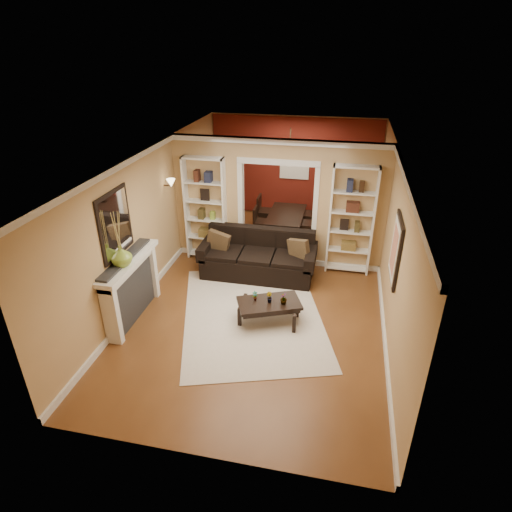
% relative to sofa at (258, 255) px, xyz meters
% --- Properties ---
extents(floor, '(8.00, 8.00, 0.00)m').
position_rel_sofa_xyz_m(floor, '(0.27, -0.45, -0.47)').
color(floor, brown).
rests_on(floor, ground).
extents(ceiling, '(8.00, 8.00, 0.00)m').
position_rel_sofa_xyz_m(ceiling, '(0.27, -0.45, 2.23)').
color(ceiling, white).
rests_on(ceiling, ground).
extents(wall_back, '(8.00, 0.00, 8.00)m').
position_rel_sofa_xyz_m(wall_back, '(0.27, 3.55, 0.88)').
color(wall_back, tan).
rests_on(wall_back, ground).
extents(wall_front, '(8.00, 0.00, 8.00)m').
position_rel_sofa_xyz_m(wall_front, '(0.27, -4.45, 0.88)').
color(wall_front, tan).
rests_on(wall_front, ground).
extents(wall_left, '(0.00, 8.00, 8.00)m').
position_rel_sofa_xyz_m(wall_left, '(-1.98, -0.45, 0.88)').
color(wall_left, tan).
rests_on(wall_left, ground).
extents(wall_right, '(0.00, 8.00, 8.00)m').
position_rel_sofa_xyz_m(wall_right, '(2.52, -0.45, 0.88)').
color(wall_right, tan).
rests_on(wall_right, ground).
extents(partition_wall, '(4.50, 0.15, 2.70)m').
position_rel_sofa_xyz_m(partition_wall, '(0.27, 0.75, 0.88)').
color(partition_wall, tan).
rests_on(partition_wall, floor).
extents(red_back_panel, '(4.44, 0.04, 2.64)m').
position_rel_sofa_xyz_m(red_back_panel, '(0.27, 3.52, 0.85)').
color(red_back_panel, maroon).
rests_on(red_back_panel, floor).
extents(dining_window, '(0.78, 0.03, 0.98)m').
position_rel_sofa_xyz_m(dining_window, '(0.27, 3.48, 1.08)').
color(dining_window, '#8CA5CC').
rests_on(dining_window, wall_back).
extents(area_rug, '(3.32, 3.95, 0.01)m').
position_rel_sofa_xyz_m(area_rug, '(0.20, -1.45, -0.46)').
color(area_rug, beige).
rests_on(area_rug, floor).
extents(sofa, '(2.38, 1.03, 0.93)m').
position_rel_sofa_xyz_m(sofa, '(0.00, 0.00, 0.00)').
color(sofa, black).
rests_on(sofa, floor).
extents(pillow_left, '(0.48, 0.20, 0.47)m').
position_rel_sofa_xyz_m(pillow_left, '(-0.84, -0.02, 0.22)').
color(pillow_left, brown).
rests_on(pillow_left, sofa).
extents(pillow_right, '(0.46, 0.32, 0.45)m').
position_rel_sofa_xyz_m(pillow_right, '(0.84, -0.02, 0.21)').
color(pillow_right, brown).
rests_on(pillow_right, sofa).
extents(coffee_table, '(1.21, 0.95, 0.41)m').
position_rel_sofa_xyz_m(coffee_table, '(0.53, -1.59, -0.26)').
color(coffee_table, black).
rests_on(coffee_table, floor).
extents(plant_left, '(0.11, 0.10, 0.18)m').
position_rel_sofa_xyz_m(plant_left, '(0.28, -1.59, 0.03)').
color(plant_left, '#336626').
rests_on(plant_left, coffee_table).
extents(plant_center, '(0.13, 0.13, 0.19)m').
position_rel_sofa_xyz_m(plant_center, '(0.53, -1.59, 0.04)').
color(plant_center, '#336626').
rests_on(plant_center, coffee_table).
extents(plant_right, '(0.13, 0.13, 0.21)m').
position_rel_sofa_xyz_m(plant_right, '(0.78, -1.59, 0.04)').
color(plant_right, '#336626').
rests_on(plant_right, coffee_table).
extents(bookshelf_left, '(0.90, 0.30, 2.30)m').
position_rel_sofa_xyz_m(bookshelf_left, '(-1.28, 0.58, 0.68)').
color(bookshelf_left, white).
rests_on(bookshelf_left, floor).
extents(bookshelf_right, '(0.90, 0.30, 2.30)m').
position_rel_sofa_xyz_m(bookshelf_right, '(1.82, 0.58, 0.68)').
color(bookshelf_right, white).
rests_on(bookshelf_right, floor).
extents(fireplace, '(0.32, 1.70, 1.16)m').
position_rel_sofa_xyz_m(fireplace, '(-1.82, -1.95, 0.11)').
color(fireplace, white).
rests_on(fireplace, floor).
extents(vase, '(0.37, 0.37, 0.36)m').
position_rel_sofa_xyz_m(vase, '(-1.82, -2.15, 0.88)').
color(vase, olive).
rests_on(vase, fireplace).
extents(mirror, '(0.03, 0.95, 1.10)m').
position_rel_sofa_xyz_m(mirror, '(-1.96, -1.95, 1.33)').
color(mirror, silver).
rests_on(mirror, wall_left).
extents(wall_sconce, '(0.18, 0.18, 0.22)m').
position_rel_sofa_xyz_m(wall_sconce, '(-1.88, 0.10, 1.36)').
color(wall_sconce, '#FFE0A5').
rests_on(wall_sconce, wall_left).
extents(framed_art, '(0.04, 0.85, 1.05)m').
position_rel_sofa_xyz_m(framed_art, '(2.48, -1.45, 1.08)').
color(framed_art, black).
rests_on(framed_art, wall_right).
extents(dining_table, '(1.55, 0.87, 0.55)m').
position_rel_sofa_xyz_m(dining_table, '(0.30, 2.20, -0.19)').
color(dining_table, black).
rests_on(dining_table, floor).
extents(dining_chair_nw, '(0.48, 0.48, 0.79)m').
position_rel_sofa_xyz_m(dining_chair_nw, '(-0.25, 1.90, -0.07)').
color(dining_chair_nw, black).
rests_on(dining_chair_nw, floor).
extents(dining_chair_ne, '(0.55, 0.55, 0.89)m').
position_rel_sofa_xyz_m(dining_chair_ne, '(0.85, 1.90, -0.02)').
color(dining_chair_ne, black).
rests_on(dining_chair_ne, floor).
extents(dining_chair_sw, '(0.57, 0.57, 0.88)m').
position_rel_sofa_xyz_m(dining_chair_sw, '(-0.25, 2.50, -0.02)').
color(dining_chair_sw, black).
rests_on(dining_chair_sw, floor).
extents(dining_chair_se, '(0.48, 0.48, 0.90)m').
position_rel_sofa_xyz_m(dining_chair_se, '(0.85, 2.50, -0.01)').
color(dining_chair_se, black).
rests_on(dining_chair_se, floor).
extents(chandelier, '(0.50, 0.50, 0.30)m').
position_rel_sofa_xyz_m(chandelier, '(0.27, 2.25, 1.55)').
color(chandelier, '#372619').
rests_on(chandelier, ceiling).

